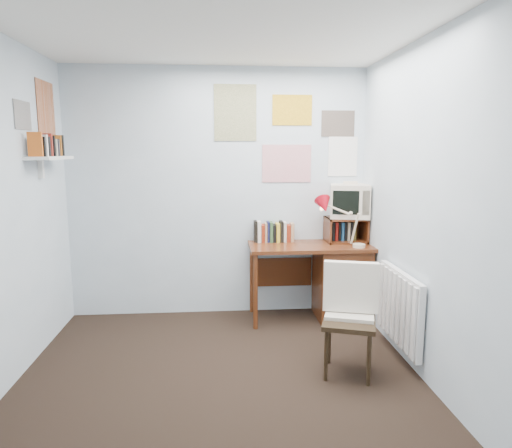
{
  "coord_description": "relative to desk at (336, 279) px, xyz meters",
  "views": [
    {
      "loc": [
        0.0,
        -2.89,
        1.68
      ],
      "look_at": [
        0.32,
        0.99,
        1.05
      ],
      "focal_mm": 32.0,
      "sensor_mm": 36.0,
      "label": 1
    }
  ],
  "objects": [
    {
      "name": "ground",
      "position": [
        -1.17,
        -1.48,
        -0.41
      ],
      "size": [
        3.5,
        3.5,
        0.0
      ],
      "primitive_type": "plane",
      "color": "black",
      "rests_on": "ground"
    },
    {
      "name": "back_wall",
      "position": [
        -1.17,
        0.27,
        0.84
      ],
      "size": [
        3.0,
        0.02,
        2.5
      ],
      "primitive_type": "cube",
      "color": "silver",
      "rests_on": "ground"
    },
    {
      "name": "right_wall",
      "position": [
        0.33,
        -1.48,
        0.84
      ],
      "size": [
        0.02,
        3.5,
        2.5
      ],
      "primitive_type": "cube",
      "color": "silver",
      "rests_on": "ground"
    },
    {
      "name": "ceiling",
      "position": [
        -1.17,
        -1.48,
        2.09
      ],
      "size": [
        3.0,
        3.5,
        0.02
      ],
      "primitive_type": "cube",
      "color": "white",
      "rests_on": "back_wall"
    },
    {
      "name": "desk",
      "position": [
        0.0,
        0.0,
        0.0
      ],
      "size": [
        1.2,
        0.55,
        0.76
      ],
      "color": "#5E2D15",
      "rests_on": "ground"
    },
    {
      "name": "desk_chair",
      "position": [
        -0.2,
        -1.18,
        0.0
      ],
      "size": [
        0.52,
        0.51,
        0.82
      ],
      "primitive_type": "cube",
      "rotation": [
        0.0,
        0.0,
        -0.32
      ],
      "color": "black",
      "rests_on": "ground"
    },
    {
      "name": "desk_lamp",
      "position": [
        0.17,
        -0.17,
        0.57
      ],
      "size": [
        0.37,
        0.35,
        0.43
      ],
      "primitive_type": "cube",
      "rotation": [
        0.0,
        0.0,
        -0.34
      ],
      "color": "#A90B19",
      "rests_on": "desk"
    },
    {
      "name": "tv_riser",
      "position": [
        0.12,
        0.11,
        0.48
      ],
      "size": [
        0.4,
        0.3,
        0.25
      ],
      "primitive_type": "cube",
      "color": "#5E2D15",
      "rests_on": "desk"
    },
    {
      "name": "crt_tv",
      "position": [
        0.16,
        0.13,
        0.79
      ],
      "size": [
        0.46,
        0.44,
        0.37
      ],
      "primitive_type": "cube",
      "rotation": [
        0.0,
        0.0,
        -0.24
      ],
      "color": "beige",
      "rests_on": "tv_riser"
    },
    {
      "name": "book_row",
      "position": [
        -0.51,
        0.18,
        0.46
      ],
      "size": [
        0.6,
        0.14,
        0.22
      ],
      "primitive_type": "cube",
      "color": "#5E2D15",
      "rests_on": "desk"
    },
    {
      "name": "radiator",
      "position": [
        0.29,
        -0.93,
        0.01
      ],
      "size": [
        0.09,
        0.8,
        0.6
      ],
      "primitive_type": "cube",
      "color": "white",
      "rests_on": "right_wall"
    },
    {
      "name": "wall_shelf",
      "position": [
        -2.57,
        -0.38,
        1.21
      ],
      "size": [
        0.2,
        0.62,
        0.24
      ],
      "primitive_type": "cube",
      "color": "white",
      "rests_on": "left_wall"
    },
    {
      "name": "posters_back",
      "position": [
        -0.47,
        0.26,
        1.44
      ],
      "size": [
        1.2,
        0.01,
        0.9
      ],
      "primitive_type": "cube",
      "color": "white",
      "rests_on": "back_wall"
    },
    {
      "name": "posters_left",
      "position": [
        -2.67,
        -0.38,
        1.59
      ],
      "size": [
        0.01,
        0.7,
        0.6
      ],
      "primitive_type": "cube",
      "color": "white",
      "rests_on": "left_wall"
    }
  ]
}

